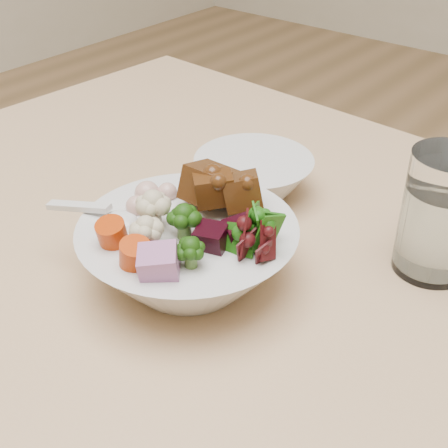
% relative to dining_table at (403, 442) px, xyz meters
% --- Properties ---
extents(dining_table, '(1.51, 0.91, 0.68)m').
position_rel_dining_table_xyz_m(dining_table, '(0.00, 0.00, 0.00)').
color(dining_table, tan).
rests_on(dining_table, ground).
extents(food_bowl, '(0.20, 0.20, 0.11)m').
position_rel_dining_table_xyz_m(food_bowl, '(-0.23, -0.01, 0.10)').
color(food_bowl, silver).
rests_on(food_bowl, dining_table).
extents(soup_spoon, '(0.10, 0.05, 0.02)m').
position_rel_dining_table_xyz_m(soup_spoon, '(-0.29, -0.05, 0.13)').
color(soup_spoon, silver).
rests_on(soup_spoon, food_bowl).
extents(water_glass, '(0.07, 0.07, 0.12)m').
position_rel_dining_table_xyz_m(water_glass, '(-0.06, 0.15, 0.13)').
color(water_glass, white).
rests_on(water_glass, dining_table).
extents(side_bowl, '(0.14, 0.14, 0.05)m').
position_rel_dining_table_xyz_m(side_bowl, '(-0.28, 0.15, 0.09)').
color(side_bowl, silver).
rests_on(side_bowl, dining_table).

